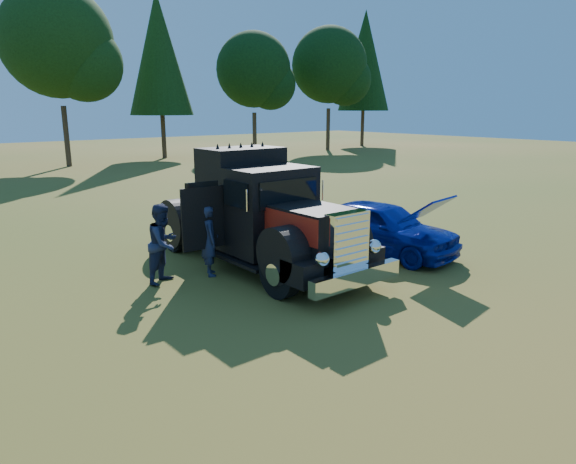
# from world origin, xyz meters

# --- Properties ---
(ground) EXTENTS (120.00, 120.00, 0.00)m
(ground) POSITION_xyz_m (0.00, 0.00, 0.00)
(ground) COLOR #334E17
(ground) RESTS_ON ground
(treeline) EXTENTS (72.10, 19.12, 13.84)m
(treeline) POSITION_xyz_m (0.62, 29.06, 7.81)
(treeline) COLOR #2D2116
(treeline) RESTS_ON ground
(diamond_t_truck) EXTENTS (3.38, 7.16, 3.00)m
(diamond_t_truck) POSITION_xyz_m (0.65, 2.65, 1.28)
(diamond_t_truck) COLOR black
(diamond_t_truck) RESTS_ON ground
(hotrod_coupe) EXTENTS (2.41, 4.61, 1.89)m
(hotrod_coupe) POSITION_xyz_m (3.96, 1.50, 0.75)
(hotrod_coupe) COLOR #07149E
(hotrod_coupe) RESTS_ON ground
(spectator_near) EXTENTS (0.63, 0.75, 1.74)m
(spectator_near) POSITION_xyz_m (-0.74, 2.87, 0.87)
(spectator_near) COLOR #21274D
(spectator_near) RESTS_ON ground
(spectator_far) EXTENTS (1.15, 1.07, 1.87)m
(spectator_far) POSITION_xyz_m (-1.84, 3.09, 0.94)
(spectator_far) COLOR #1B253F
(spectator_far) RESTS_ON ground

